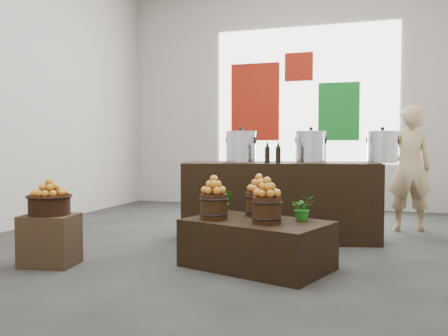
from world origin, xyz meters
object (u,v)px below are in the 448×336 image
(crate, at_px, (50,240))
(stock_pot_left, at_px, (241,148))
(stock_pot_right, at_px, (382,148))
(shopper, at_px, (409,169))
(counter, at_px, (280,201))
(display_table, at_px, (257,244))
(wicker_basket, at_px, (49,205))
(stock_pot_center, at_px, (311,148))

(crate, height_order, stock_pot_left, stock_pot_left)
(stock_pot_left, xyz_separation_m, stock_pot_right, (1.60, 0.42, 0.00))
(stock_pot_left, distance_m, shopper, 2.31)
(counter, height_order, stock_pot_left, stock_pot_left)
(crate, bearing_deg, display_table, 15.77)
(stock_pot_right, bearing_deg, crate, -143.37)
(stock_pot_right, bearing_deg, wicker_basket, -143.37)
(wicker_basket, xyz_separation_m, stock_pot_center, (2.16, 1.99, 0.53))
(counter, distance_m, stock_pot_right, 1.35)
(counter, height_order, shopper, shopper)
(display_table, bearing_deg, wicker_basket, -146.66)
(wicker_basket, relative_size, stock_pot_right, 1.10)
(display_table, relative_size, stock_pot_left, 3.66)
(wicker_basket, bearing_deg, counter, 46.40)
(wicker_basket, relative_size, stock_pot_left, 1.10)
(stock_pot_center, bearing_deg, crate, -137.32)
(wicker_basket, xyz_separation_m, display_table, (1.89, 0.53, -0.35))
(shopper, bearing_deg, wicker_basket, 26.96)
(counter, distance_m, stock_pot_center, 0.74)
(counter, relative_size, stock_pot_right, 6.47)
(counter, relative_size, stock_pot_left, 6.47)
(counter, height_order, stock_pot_right, stock_pot_right)
(wicker_basket, distance_m, stock_pot_right, 3.72)
(stock_pot_center, height_order, shopper, shopper)
(crate, xyz_separation_m, shopper, (3.28, 3.03, 0.58))
(wicker_basket, bearing_deg, crate, 0.00)
(display_table, relative_size, counter, 0.57)
(crate, height_order, shopper, shopper)
(crate, height_order, counter, counter)
(wicker_basket, height_order, shopper, shopper)
(counter, xyz_separation_m, stock_pot_left, (-0.45, -0.12, 0.64))
(crate, bearing_deg, stock_pot_left, 52.68)
(crate, xyz_separation_m, wicker_basket, (0.00, 0.00, 0.33))
(crate, relative_size, stock_pot_center, 1.38)
(stock_pot_center, relative_size, stock_pot_right, 1.00)
(stock_pot_center, xyz_separation_m, shopper, (1.12, 1.04, -0.28))
(wicker_basket, bearing_deg, stock_pot_right, 36.63)
(shopper, bearing_deg, counter, 21.79)
(counter, height_order, stock_pot_center, stock_pot_center)
(wicker_basket, bearing_deg, stock_pot_center, 42.68)
(counter, xyz_separation_m, shopper, (1.47, 1.13, 0.36))
(display_table, bearing_deg, shopper, 78.42)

